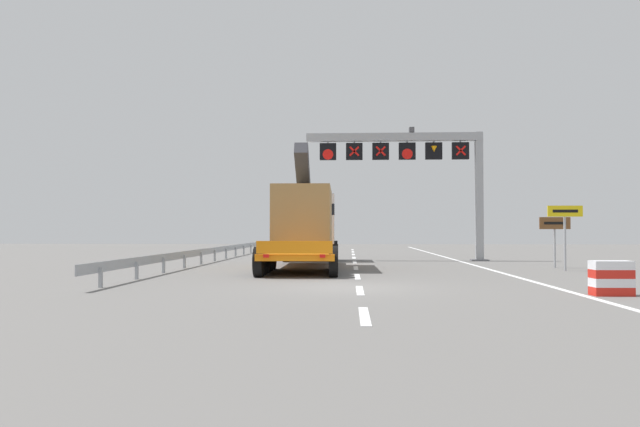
# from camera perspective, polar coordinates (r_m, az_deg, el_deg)

# --- Properties ---
(ground) EXTENTS (112.00, 112.00, 0.00)m
(ground) POSITION_cam_1_polar(r_m,az_deg,el_deg) (17.98, 2.26, -6.99)
(ground) COLOR slate
(lane_markings) EXTENTS (0.20, 42.69, 0.01)m
(lane_markings) POSITION_cam_1_polar(r_m,az_deg,el_deg) (31.99, 3.31, -4.62)
(lane_markings) COLOR silver
(lane_markings) RESTS_ON ground
(edge_line_right) EXTENTS (0.20, 63.00, 0.01)m
(edge_line_right) POSITION_cam_1_polar(r_m,az_deg,el_deg) (30.55, 14.21, -4.72)
(edge_line_right) COLOR silver
(edge_line_right) RESTS_ON ground
(overhead_lane_gantry) EXTENTS (10.05, 0.90, 7.44)m
(overhead_lane_gantry) POSITION_cam_1_polar(r_m,az_deg,el_deg) (34.11, 9.19, 5.20)
(overhead_lane_gantry) COLOR #9EA0A5
(overhead_lane_gantry) RESTS_ON ground
(heavy_haul_truck_orange) EXTENTS (3.18, 14.10, 5.30)m
(heavy_haul_truck_orange) POSITION_cam_1_polar(r_m,az_deg,el_deg) (29.08, -1.24, -1.01)
(heavy_haul_truck_orange) COLOR orange
(heavy_haul_truck_orange) RESTS_ON ground
(exit_sign_yellow) EXTENTS (1.44, 0.15, 2.72)m
(exit_sign_yellow) POSITION_cam_1_polar(r_m,az_deg,el_deg) (27.07, 22.19, -0.74)
(exit_sign_yellow) COLOR #9EA0A5
(exit_sign_yellow) RESTS_ON ground
(tourist_info_sign_brown) EXTENTS (1.37, 0.15, 2.28)m
(tourist_info_sign_brown) POSITION_cam_1_polar(r_m,az_deg,el_deg) (29.02, 21.35, -1.43)
(tourist_info_sign_brown) COLOR #9EA0A5
(tourist_info_sign_brown) RESTS_ON ground
(crash_barrier_striped) EXTENTS (1.02, 0.53, 0.90)m
(crash_barrier_striped) POSITION_cam_1_polar(r_m,az_deg,el_deg) (17.37, 25.88, -5.54)
(crash_barrier_striped) COLOR red
(crash_barrier_striped) RESTS_ON ground
(guardrail_left) EXTENTS (0.13, 33.17, 0.76)m
(guardrail_left) POSITION_cam_1_polar(r_m,az_deg,el_deg) (33.33, -10.03, -3.52)
(guardrail_left) COLOR #999EA3
(guardrail_left) RESTS_ON ground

